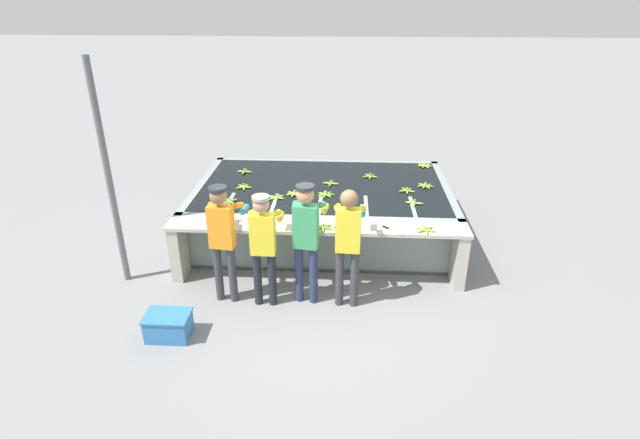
{
  "coord_description": "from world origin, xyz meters",
  "views": [
    {
      "loc": [
        0.4,
        -6.08,
        3.95
      ],
      "look_at": [
        0.0,
        1.0,
        0.63
      ],
      "focal_mm": 28.0,
      "sensor_mm": 36.0,
      "label": 1
    }
  ],
  "objects_px": {
    "worker_1": "(263,240)",
    "knife_0": "(390,229)",
    "worker_0": "(223,233)",
    "crate": "(168,326)",
    "support_post_left": "(109,178)",
    "banana_bunch_floating_5": "(414,203)",
    "banana_bunch_floating_10": "(245,172)",
    "banana_bunch_floating_1": "(326,194)",
    "banana_bunch_floating_0": "(230,201)",
    "banana_bunch_ledge_0": "(323,227)",
    "banana_bunch_floating_2": "(331,183)",
    "worker_3": "(348,237)",
    "banana_bunch_ledge_1": "(425,230)",
    "worker_2": "(306,232)",
    "banana_bunch_floating_6": "(295,194)",
    "banana_bunch_floating_4": "(425,166)",
    "banana_bunch_floating_7": "(370,176)",
    "banana_bunch_floating_8": "(407,191)",
    "banana_bunch_floating_3": "(244,187)",
    "banana_bunch_floating_9": "(276,197)",
    "banana_bunch_floating_11": "(426,186)"
  },
  "relations": [
    {
      "from": "worker_1",
      "to": "knife_0",
      "type": "relative_size",
      "value": 5.66
    },
    {
      "from": "worker_0",
      "to": "knife_0",
      "type": "distance_m",
      "value": 2.27
    },
    {
      "from": "crate",
      "to": "support_post_left",
      "type": "height_order",
      "value": "support_post_left"
    },
    {
      "from": "banana_bunch_floating_5",
      "to": "banana_bunch_floating_10",
      "type": "xyz_separation_m",
      "value": [
        -2.9,
        1.28,
        0.0
      ]
    },
    {
      "from": "banana_bunch_floating_1",
      "to": "crate",
      "type": "height_order",
      "value": "banana_bunch_floating_1"
    },
    {
      "from": "banana_bunch_floating_0",
      "to": "banana_bunch_floating_10",
      "type": "xyz_separation_m",
      "value": [
        -0.03,
        1.37,
        0.0
      ]
    },
    {
      "from": "worker_0",
      "to": "banana_bunch_ledge_0",
      "type": "distance_m",
      "value": 1.38
    },
    {
      "from": "banana_bunch_floating_1",
      "to": "banana_bunch_floating_2",
      "type": "height_order",
      "value": "same"
    },
    {
      "from": "worker_3",
      "to": "banana_bunch_floating_10",
      "type": "bearing_deg",
      "value": 124.98
    },
    {
      "from": "banana_bunch_ledge_0",
      "to": "support_post_left",
      "type": "distance_m",
      "value": 2.99
    },
    {
      "from": "banana_bunch_ledge_1",
      "to": "knife_0",
      "type": "distance_m",
      "value": 0.49
    },
    {
      "from": "worker_2",
      "to": "banana_bunch_floating_2",
      "type": "height_order",
      "value": "worker_2"
    },
    {
      "from": "worker_1",
      "to": "banana_bunch_floating_6",
      "type": "xyz_separation_m",
      "value": [
        0.23,
        1.73,
        -0.04
      ]
    },
    {
      "from": "banana_bunch_floating_4",
      "to": "banana_bunch_floating_10",
      "type": "relative_size",
      "value": 1.0
    },
    {
      "from": "banana_bunch_floating_1",
      "to": "banana_bunch_ledge_1",
      "type": "relative_size",
      "value": 1.0
    },
    {
      "from": "knife_0",
      "to": "banana_bunch_floating_7",
      "type": "bearing_deg",
      "value": 95.41
    },
    {
      "from": "banana_bunch_floating_2",
      "to": "banana_bunch_floating_4",
      "type": "bearing_deg",
      "value": 30.88
    },
    {
      "from": "banana_bunch_floating_1",
      "to": "crate",
      "type": "xyz_separation_m",
      "value": [
        -1.82,
        -2.54,
        -0.75
      ]
    },
    {
      "from": "banana_bunch_floating_5",
      "to": "banana_bunch_floating_6",
      "type": "relative_size",
      "value": 1.01
    },
    {
      "from": "banana_bunch_ledge_1",
      "to": "worker_0",
      "type": "bearing_deg",
      "value": -170.59
    },
    {
      "from": "worker_0",
      "to": "banana_bunch_ledge_0",
      "type": "bearing_deg",
      "value": 18.98
    },
    {
      "from": "banana_bunch_floating_8",
      "to": "banana_bunch_floating_6",
      "type": "bearing_deg",
      "value": -172.57
    },
    {
      "from": "knife_0",
      "to": "banana_bunch_ledge_1",
      "type": "bearing_deg",
      "value": -1.75
    },
    {
      "from": "banana_bunch_floating_2",
      "to": "crate",
      "type": "xyz_separation_m",
      "value": [
        -1.89,
        -3.04,
        -0.75
      ]
    },
    {
      "from": "banana_bunch_floating_3",
      "to": "banana_bunch_floating_5",
      "type": "bearing_deg",
      "value": -10.73
    },
    {
      "from": "banana_bunch_floating_8",
      "to": "banana_bunch_floating_9",
      "type": "relative_size",
      "value": 0.98
    },
    {
      "from": "worker_0",
      "to": "banana_bunch_floating_10",
      "type": "distance_m",
      "value": 2.68
    },
    {
      "from": "worker_1",
      "to": "worker_3",
      "type": "xyz_separation_m",
      "value": [
        1.1,
        0.04,
        0.05
      ]
    },
    {
      "from": "banana_bunch_floating_10",
      "to": "knife_0",
      "type": "height_order",
      "value": "banana_bunch_floating_10"
    },
    {
      "from": "worker_2",
      "to": "support_post_left",
      "type": "distance_m",
      "value": 2.8
    },
    {
      "from": "banana_bunch_ledge_0",
      "to": "banana_bunch_floating_1",
      "type": "bearing_deg",
      "value": 90.69
    },
    {
      "from": "banana_bunch_floating_9",
      "to": "banana_bunch_floating_11",
      "type": "distance_m",
      "value": 2.52
    },
    {
      "from": "banana_bunch_floating_0",
      "to": "knife_0",
      "type": "bearing_deg",
      "value": -18.91
    },
    {
      "from": "worker_3",
      "to": "banana_bunch_floating_4",
      "type": "distance_m",
      "value": 3.52
    },
    {
      "from": "banana_bunch_floating_8",
      "to": "crate",
      "type": "xyz_separation_m",
      "value": [
        -3.15,
        -2.78,
        -0.75
      ]
    },
    {
      "from": "banana_bunch_ledge_0",
      "to": "support_post_left",
      "type": "relative_size",
      "value": 0.09
    },
    {
      "from": "banana_bunch_floating_6",
      "to": "banana_bunch_floating_10",
      "type": "height_order",
      "value": "same"
    },
    {
      "from": "worker_3",
      "to": "banana_bunch_floating_7",
      "type": "distance_m",
      "value": 2.6
    },
    {
      "from": "banana_bunch_floating_5",
      "to": "banana_bunch_floating_7",
      "type": "distance_m",
      "value": 1.33
    },
    {
      "from": "banana_bunch_floating_7",
      "to": "banana_bunch_ledge_1",
      "type": "distance_m",
      "value": 2.21
    },
    {
      "from": "banana_bunch_floating_0",
      "to": "crate",
      "type": "height_order",
      "value": "banana_bunch_floating_0"
    },
    {
      "from": "banana_bunch_floating_4",
      "to": "banana_bunch_ledge_1",
      "type": "bearing_deg",
      "value": -97.45
    },
    {
      "from": "banana_bunch_floating_3",
      "to": "banana_bunch_ledge_0",
      "type": "relative_size",
      "value": 0.98
    },
    {
      "from": "banana_bunch_floating_2",
      "to": "knife_0",
      "type": "xyz_separation_m",
      "value": [
        0.88,
        -1.7,
        -0.01
      ]
    },
    {
      "from": "banana_bunch_floating_6",
      "to": "banana_bunch_ledge_1",
      "type": "distance_m",
      "value": 2.28
    },
    {
      "from": "banana_bunch_floating_3",
      "to": "banana_bunch_ledge_0",
      "type": "xyz_separation_m",
      "value": [
        1.4,
        -1.47,
        0.0
      ]
    },
    {
      "from": "worker_0",
      "to": "banana_bunch_floating_2",
      "type": "bearing_deg",
      "value": 58.12
    },
    {
      "from": "banana_bunch_floating_0",
      "to": "banana_bunch_floating_1",
      "type": "height_order",
      "value": "same"
    },
    {
      "from": "banana_bunch_floating_10",
      "to": "crate",
      "type": "height_order",
      "value": "banana_bunch_floating_10"
    },
    {
      "from": "banana_bunch_floating_0",
      "to": "banana_bunch_floating_6",
      "type": "xyz_separation_m",
      "value": [
        0.98,
        0.37,
        -0.0
      ]
    }
  ]
}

